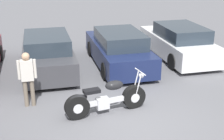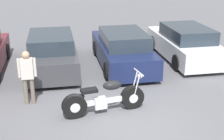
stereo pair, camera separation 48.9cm
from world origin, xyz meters
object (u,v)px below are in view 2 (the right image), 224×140
object	(u,v)px
motorcycle	(103,99)
person_standing	(27,73)
parked_car_dark_grey	(52,52)
parked_car_navy	(122,49)
parked_car_white	(184,43)

from	to	relation	value
motorcycle	person_standing	size ratio (longest dim) A/B	1.45
parked_car_dark_grey	parked_car_navy	size ratio (longest dim) A/B	1.00
parked_car_dark_grey	parked_car_white	size ratio (longest dim) A/B	1.00
parked_car_white	motorcycle	bearing A→B (deg)	-134.75
parked_car_navy	parked_car_white	distance (m)	2.73
motorcycle	parked_car_navy	distance (m)	3.98
parked_car_navy	person_standing	distance (m)	4.39
motorcycle	person_standing	world-z (taller)	person_standing
motorcycle	parked_car_dark_grey	distance (m)	4.12
person_standing	parked_car_navy	bearing A→B (deg)	39.46
parked_car_dark_grey	person_standing	distance (m)	3.04
parked_car_white	parked_car_navy	bearing A→B (deg)	-172.03
parked_car_white	parked_car_dark_grey	bearing A→B (deg)	-177.71
parked_car_navy	person_standing	world-z (taller)	person_standing
parked_car_dark_grey	parked_car_white	xyz separation A→B (m)	(5.41, 0.22, 0.00)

